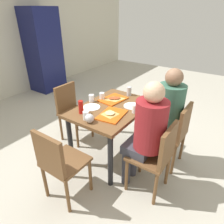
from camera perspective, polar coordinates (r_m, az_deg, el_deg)
name	(u,v)px	position (r m, az deg, el deg)	size (l,w,h in m)	color
ground_plane	(112,154)	(2.92, 0.00, -11.84)	(10.00, 10.00, 0.02)	#B2AD9E
main_table	(112,114)	(2.56, 0.00, -0.70)	(1.07, 0.74, 0.74)	brown
chair_near_left	(157,154)	(2.14, 12.83, -11.81)	(0.40, 0.40, 0.86)	brown
chair_near_right	(175,131)	(2.57, 17.55, -5.24)	(0.40, 0.40, 0.86)	brown
chair_far_side	(71,108)	(3.06, -11.65, 1.08)	(0.40, 0.40, 0.86)	brown
chair_left_end	(59,162)	(2.08, -15.04, -13.63)	(0.40, 0.40, 0.86)	brown
person_in_red	(147,130)	(2.04, 9.92, -5.15)	(0.32, 0.42, 1.27)	#383842
person_in_brown_jacket	(166,110)	(2.48, 15.31, 0.48)	(0.32, 0.42, 1.27)	#383842
tray_red_near	(112,115)	(2.31, -0.02, -0.81)	(0.36, 0.26, 0.02)	#D85914
tray_red_far	(113,99)	(2.71, 0.34, 3.66)	(0.36, 0.26, 0.02)	#D85914
paper_plate_center	(92,107)	(2.51, -5.91, 1.40)	(0.22, 0.22, 0.01)	white
paper_plate_near_edge	(132,106)	(2.54, 5.83, 1.74)	(0.22, 0.22, 0.01)	white
pizza_slice_a	(110,113)	(2.30, -0.60, -0.40)	(0.23, 0.23, 0.02)	tan
pizza_slice_b	(114,98)	(2.70, 0.71, 3.95)	(0.26, 0.26, 0.02)	#DBAD60
plastic_cup_a	(91,98)	(2.65, -5.92, 3.94)	(0.07, 0.07, 0.10)	white
plastic_cup_b	(135,109)	(2.37, 6.61, 0.92)	(0.07, 0.07, 0.10)	white
plastic_cup_c	(86,115)	(2.22, -7.49, -1.00)	(0.07, 0.07, 0.10)	white
plastic_cup_d	(102,96)	(2.70, -2.89, 4.54)	(0.07, 0.07, 0.10)	white
soda_can	(129,91)	(2.85, 4.94, 5.99)	(0.07, 0.07, 0.12)	#B7BCC6
condiment_bottle	(81,107)	(2.35, -8.93, 1.39)	(0.06, 0.06, 0.16)	red
foil_bundle	(89,118)	(2.16, -6.49, -1.81)	(0.10, 0.10, 0.10)	silver
drink_fridge	(44,51)	(5.24, -19.06, 16.28)	(0.70, 0.60, 1.90)	#14194C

